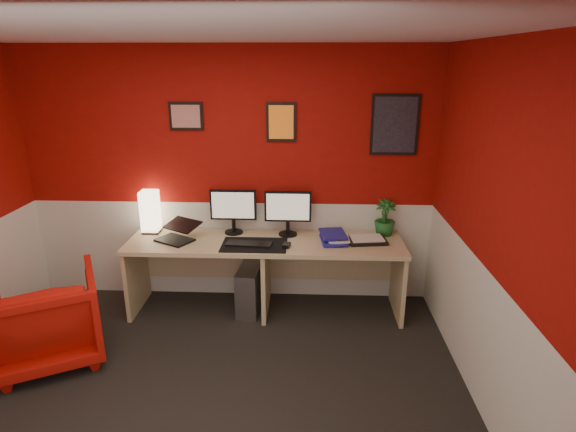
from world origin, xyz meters
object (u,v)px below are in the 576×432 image
(laptop, at_px, (174,230))
(monitor_right, at_px, (288,206))
(armchair, at_px, (46,318))
(potted_plant, at_px, (385,218))
(pc_tower, at_px, (250,289))
(shoji_lamp, at_px, (150,213))
(zen_tray, at_px, (367,240))
(monitor_left, at_px, (233,205))
(desk, at_px, (266,276))

(laptop, distance_m, monitor_right, 1.10)
(monitor_right, height_order, armchair, monitor_right)
(laptop, bearing_deg, potted_plant, 37.48)
(armchair, bearing_deg, pc_tower, -178.84)
(shoji_lamp, bearing_deg, laptop, -38.73)
(armchair, bearing_deg, zen_tray, 170.64)
(monitor_left, height_order, zen_tray, monitor_left)
(desk, relative_size, monitor_right, 4.48)
(laptop, distance_m, potted_plant, 2.01)
(desk, bearing_deg, armchair, -153.50)
(shoji_lamp, bearing_deg, monitor_right, -0.94)
(desk, bearing_deg, laptop, -177.92)
(shoji_lamp, xyz_separation_m, monitor_right, (1.35, -0.02, 0.09))
(shoji_lamp, relative_size, pc_tower, 0.89)
(laptop, xyz_separation_m, zen_tray, (1.81, 0.06, -0.09))
(desk, bearing_deg, pc_tower, 179.62)
(potted_plant, bearing_deg, zen_tray, -134.82)
(laptop, relative_size, pc_tower, 0.73)
(monitor_left, distance_m, monitor_right, 0.54)
(laptop, relative_size, zen_tray, 0.94)
(monitor_left, bearing_deg, laptop, -155.35)
(potted_plant, bearing_deg, monitor_left, -179.77)
(desk, height_order, armchair, armchair)
(zen_tray, bearing_deg, pc_tower, -178.65)
(laptop, xyz_separation_m, monitor_right, (1.06, 0.21, 0.18))
(monitor_right, xyz_separation_m, pc_tower, (-0.36, -0.18, -0.80))
(monitor_left, relative_size, monitor_right, 1.00)
(monitor_left, xyz_separation_m, potted_plant, (1.47, 0.01, -0.11))
(pc_tower, bearing_deg, monitor_right, 31.71)
(zen_tray, xyz_separation_m, potted_plant, (0.19, 0.19, 0.16))
(pc_tower, xyz_separation_m, armchair, (-1.55, -0.85, 0.14))
(laptop, bearing_deg, shoji_lamp, 171.68)
(desk, bearing_deg, monitor_left, 147.43)
(armchair, bearing_deg, monitor_right, -179.33)
(shoji_lamp, height_order, armchair, shoji_lamp)
(potted_plant, distance_m, armchair, 3.09)
(desk, distance_m, monitor_right, 0.71)
(laptop, distance_m, armchair, 1.27)
(monitor_right, distance_m, pc_tower, 0.89)
(potted_plant, relative_size, armchair, 0.43)
(pc_tower, bearing_deg, shoji_lamp, 174.12)
(laptop, relative_size, armchair, 0.41)
(monitor_left, relative_size, armchair, 0.71)
(zen_tray, bearing_deg, desk, -178.36)
(laptop, height_order, monitor_left, monitor_left)
(zen_tray, distance_m, pc_tower, 1.23)
(laptop, relative_size, potted_plant, 0.93)
(desk, xyz_separation_m, zen_tray, (0.95, 0.03, 0.38))
(shoji_lamp, distance_m, zen_tray, 2.11)
(potted_plant, distance_m, pc_tower, 1.48)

